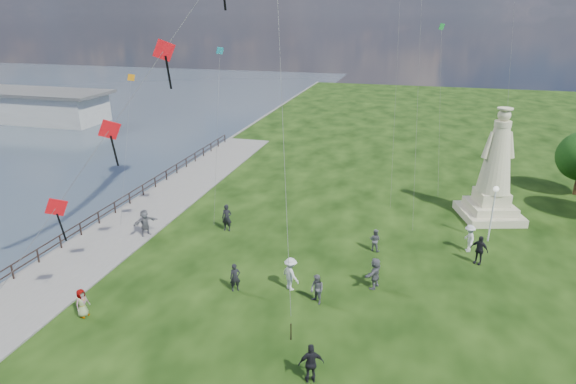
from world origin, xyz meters
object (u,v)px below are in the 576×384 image
(statue, at_px, (494,178))
(person_5, at_px, (145,224))
(person_1, at_px, (317,289))
(person_2, at_px, (291,274))
(person_11, at_px, (375,273))
(person_9, at_px, (479,250))
(person_10, at_px, (82,303))
(lamppost, at_px, (494,202))
(person_7, at_px, (375,240))
(person_8, at_px, (469,238))
(pier_pavilion, at_px, (12,104))
(person_0, at_px, (235,277))
(person_6, at_px, (227,218))
(person_3, at_px, (311,363))

(statue, relative_size, person_5, 4.41)
(person_1, distance_m, person_5, 13.91)
(person_2, height_order, person_11, person_2)
(person_9, bearing_deg, person_10, -123.69)
(lamppost, xyz_separation_m, person_7, (-7.28, -3.41, -2.08))
(person_1, height_order, person_10, person_1)
(person_8, height_order, person_11, person_8)
(person_1, height_order, person_8, person_8)
(pier_pavilion, xyz_separation_m, person_0, (48.43, -35.65, -1.03))
(person_11, bearing_deg, person_2, -53.36)
(statue, distance_m, person_2, 18.12)
(statue, bearing_deg, person_1, -141.18)
(person_2, bearing_deg, statue, -93.62)
(person_0, relative_size, person_2, 0.84)
(person_10, bearing_deg, person_7, -38.10)
(lamppost, distance_m, person_8, 3.06)
(person_6, height_order, person_8, person_6)
(person_11, bearing_deg, person_8, 157.19)
(statue, height_order, person_5, statue)
(person_1, distance_m, person_2, 1.94)
(person_2, bearing_deg, person_6, -7.49)
(statue, bearing_deg, person_0, -151.79)
(person_11, bearing_deg, person_10, -45.60)
(person_5, height_order, person_11, person_5)
(lamppost, height_order, person_5, lamppost)
(lamppost, relative_size, person_11, 2.15)
(lamppost, distance_m, person_7, 8.30)
(person_7, bearing_deg, person_6, 13.41)
(pier_pavilion, xyz_separation_m, person_2, (51.35, -34.74, -0.87))
(person_0, height_order, person_10, person_0)
(person_8, bearing_deg, person_0, -70.60)
(person_8, bearing_deg, pier_pavilion, -127.69)
(person_2, height_order, person_8, person_2)
(person_0, bearing_deg, person_3, -78.91)
(person_8, relative_size, person_10, 1.19)
(lamppost, bearing_deg, person_8, -127.28)
(lamppost, distance_m, person_3, 18.29)
(person_11, bearing_deg, person_9, 146.27)
(person_5, height_order, person_8, person_5)
(person_10, bearing_deg, person_0, -44.42)
(person_7, relative_size, person_10, 0.98)
(person_0, distance_m, person_9, 14.88)
(statue, xyz_separation_m, person_9, (-1.47, -7.74, -2.19))
(pier_pavilion, relative_size, person_6, 15.50)
(person_11, bearing_deg, person_1, -30.67)
(pier_pavilion, bearing_deg, person_10, -43.66)
(person_5, height_order, person_9, person_5)
(person_8, relative_size, person_9, 0.98)
(person_0, xyz_separation_m, person_5, (-8.42, 4.83, 0.13))
(person_5, bearing_deg, person_11, -64.92)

